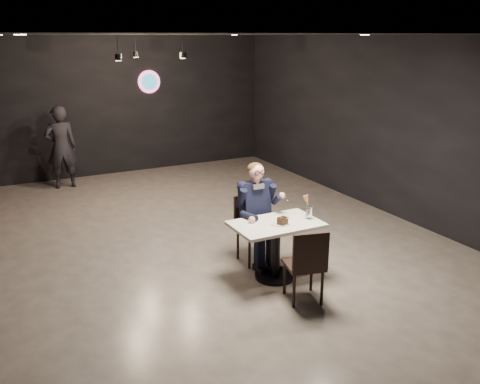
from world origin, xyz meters
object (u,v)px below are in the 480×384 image
main_table (275,250)px  chair_near (304,263)px  passerby (61,147)px  seated_man (255,212)px  sundae_glass (309,212)px  chair_far (255,230)px

main_table → chair_near: size_ratio=1.20×
main_table → passerby: passerby is taller
chair_near → passerby: 6.36m
seated_man → sundae_glass: 0.77m
seated_man → passerby: passerby is taller
chair_far → seated_man: (0.00, 0.00, 0.26)m
passerby → sundae_glass: bearing=114.1°
chair_near → passerby: passerby is taller
seated_man → sundae_glass: seated_man is taller
main_table → sundae_glass: bearing=-7.6°
main_table → chair_far: (0.00, 0.55, 0.09)m
main_table → passerby: (-1.74, 5.47, 0.46)m
seated_man → chair_near: bearing=-90.0°
chair_far → main_table: bearing=-90.0°
main_table → sundae_glass: size_ratio=6.41×
chair_far → chair_near: bearing=-90.0°
passerby → chair_near: bearing=108.4°
seated_man → main_table: bearing=-90.0°
sundae_glass → passerby: 5.95m
chair_near → passerby: bearing=119.8°
main_table → seated_man: size_ratio=0.76×
sundae_glass → passerby: bearing=111.6°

